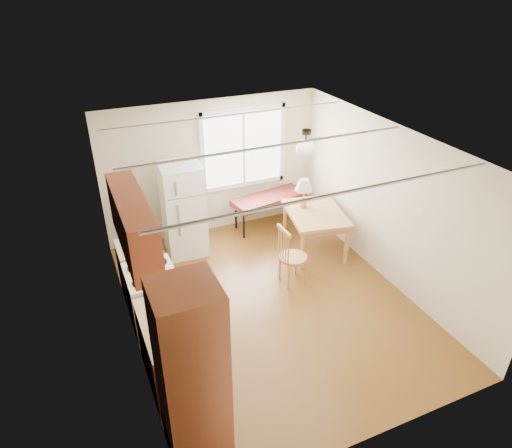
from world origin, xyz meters
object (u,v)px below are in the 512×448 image
dining_table (315,217)px  chair (288,252)px  refrigerator (183,210)px  bench (269,199)px

dining_table → chair: (-0.89, -0.70, -0.08)m
refrigerator → chair: refrigerator is taller
refrigerator → chair: 2.00m
bench → dining_table: 1.13m
refrigerator → chair: size_ratio=1.64×
refrigerator → dining_table: (2.10, -0.87, -0.17)m
chair → bench: bearing=72.7°
refrigerator → dining_table: bearing=-19.7°
bench → refrigerator: bearing=176.8°
dining_table → chair: bearing=-130.3°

